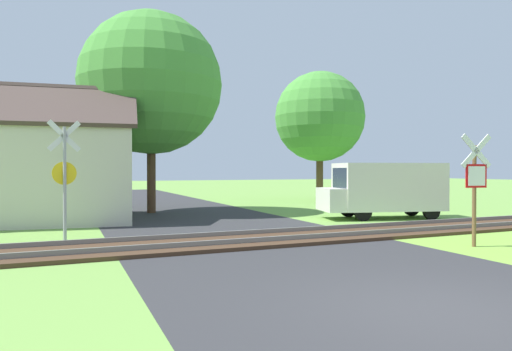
% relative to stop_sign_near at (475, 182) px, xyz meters
% --- Properties ---
extents(ground_plane, '(160.00, 160.00, 0.00)m').
position_rel_stop_sign_near_xyz_m(ground_plane, '(-4.85, -3.74, -1.66)').
color(ground_plane, '#6B9942').
extents(road_asphalt, '(7.41, 80.00, 0.01)m').
position_rel_stop_sign_near_xyz_m(road_asphalt, '(-4.85, -1.74, -1.66)').
color(road_asphalt, '#2D2D30').
rests_on(road_asphalt, ground).
extents(rail_track, '(60.00, 2.60, 0.22)m').
position_rel_stop_sign_near_xyz_m(rail_track, '(-4.85, 3.04, -1.60)').
color(rail_track, '#422D1E').
rests_on(rail_track, ground).
extents(stop_sign_near, '(0.87, 0.20, 2.89)m').
position_rel_stop_sign_near_xyz_m(stop_sign_near, '(0.00, 0.00, 0.00)').
color(stop_sign_near, brown).
rests_on(stop_sign_near, ground).
extents(crossing_sign_far, '(0.87, 0.17, 3.34)m').
position_rel_stop_sign_near_xyz_m(crossing_sign_far, '(-9.63, 5.08, 0.26)').
color(crossing_sign_far, '#9E9EA5').
rests_on(crossing_sign_far, ground).
extents(house, '(8.56, 7.20, 5.33)m').
position_rel_stop_sign_near_xyz_m(house, '(-10.79, 11.18, 0.27)').
color(house, beige).
rests_on(house, ground).
extents(tree_center, '(6.49, 6.49, 9.17)m').
position_rel_stop_sign_near_xyz_m(tree_center, '(-5.93, 12.64, 4.26)').
color(tree_center, '#513823').
rests_on(tree_center, ground).
extents(tree_far, '(5.72, 5.72, 8.22)m').
position_rel_stop_sign_near_xyz_m(tree_far, '(5.42, 16.69, 3.69)').
color(tree_far, '#513823').
rests_on(tree_far, ground).
extents(mail_truck, '(5.19, 2.93, 2.24)m').
position_rel_stop_sign_near_xyz_m(mail_truck, '(2.36, 6.49, -0.42)').
color(mail_truck, silver).
rests_on(mail_truck, ground).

